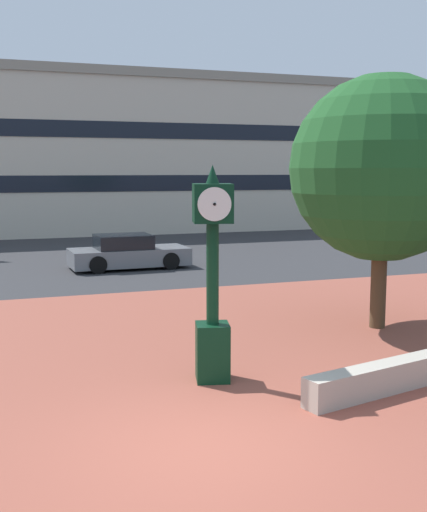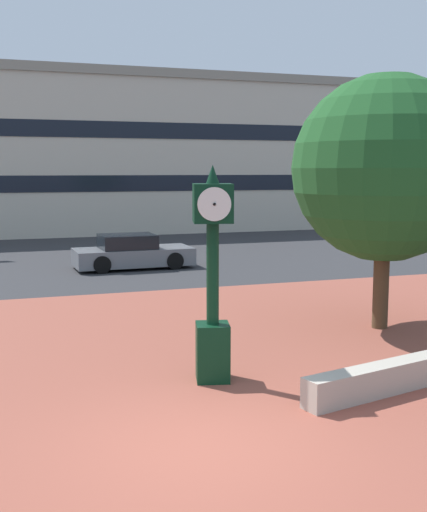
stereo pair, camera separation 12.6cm
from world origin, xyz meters
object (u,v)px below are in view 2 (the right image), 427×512
Objects in this scene: street_clock at (213,279)px; plaza_tree at (390,173)px; car_street_mid at (132,253)px; civic_building at (106,155)px.

plaza_tree reaches higher than street_clock.
plaza_tree reaches higher than car_street_mid.
civic_building is at bearing 93.68° from plaza_tree.
plaza_tree is 1.31× the size of car_street_mid.
street_clock is 13.41m from car_street_mid.
civic_building reaches higher than plaza_tree.
civic_building is (3.28, 31.52, 2.85)m from street_clock.
street_clock is 0.13× the size of civic_building.
car_street_mid is 0.15× the size of civic_building.
plaza_tree is (5.15, 2.46, 1.81)m from street_clock.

